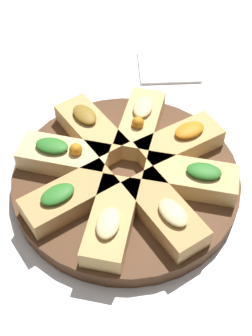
# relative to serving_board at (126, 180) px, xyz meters

# --- Properties ---
(ground_plane) EXTENTS (3.00, 3.00, 0.00)m
(ground_plane) POSITION_rel_serving_board_xyz_m (0.00, 0.00, -0.01)
(ground_plane) COLOR white
(serving_board) EXTENTS (0.34, 0.34, 0.03)m
(serving_board) POSITION_rel_serving_board_xyz_m (0.00, 0.00, 0.00)
(serving_board) COLOR #51331E
(serving_board) RESTS_ON ground_plane
(focaccia_slice_0) EXTENTS (0.11, 0.14, 0.04)m
(focaccia_slice_0) POSITION_rel_serving_board_xyz_m (0.04, 0.09, 0.03)
(focaccia_slice_0) COLOR tan
(focaccia_slice_0) RESTS_ON serving_board
(focaccia_slice_1) EXTENTS (0.10, 0.14, 0.04)m
(focaccia_slice_1) POSITION_rel_serving_board_xyz_m (-0.03, 0.09, 0.03)
(focaccia_slice_1) COLOR tan
(focaccia_slice_1) RESTS_ON serving_board
(focaccia_slice_2) EXTENTS (0.14, 0.11, 0.04)m
(focaccia_slice_2) POSITION_rel_serving_board_xyz_m (-0.09, 0.04, 0.03)
(focaccia_slice_2) COLOR #DBB775
(focaccia_slice_2) RESTS_ON serving_board
(focaccia_slice_3) EXTENTS (0.14, 0.09, 0.04)m
(focaccia_slice_3) POSITION_rel_serving_board_xyz_m (-0.09, -0.03, 0.03)
(focaccia_slice_3) COLOR tan
(focaccia_slice_3) RESTS_ON serving_board
(focaccia_slice_4) EXTENTS (0.11, 0.14, 0.05)m
(focaccia_slice_4) POSITION_rel_serving_board_xyz_m (-0.04, -0.08, 0.03)
(focaccia_slice_4) COLOR #DBB775
(focaccia_slice_4) RESTS_ON serving_board
(focaccia_slice_5) EXTENTS (0.10, 0.14, 0.04)m
(focaccia_slice_5) POSITION_rel_serving_board_xyz_m (0.03, -0.09, 0.03)
(focaccia_slice_5) COLOR tan
(focaccia_slice_5) RESTS_ON serving_board
(focaccia_slice_6) EXTENTS (0.14, 0.11, 0.05)m
(focaccia_slice_6) POSITION_rel_serving_board_xyz_m (0.08, -0.04, 0.03)
(focaccia_slice_6) COLOR #E5C689
(focaccia_slice_6) RESTS_ON serving_board
(focaccia_slice_7) EXTENTS (0.14, 0.10, 0.04)m
(focaccia_slice_7) POSITION_rel_serving_board_xyz_m (0.09, 0.03, 0.03)
(focaccia_slice_7) COLOR tan
(focaccia_slice_7) RESTS_ON serving_board
(napkin_stack) EXTENTS (0.13, 0.12, 0.01)m
(napkin_stack) POSITION_rel_serving_board_xyz_m (-0.15, -0.26, -0.01)
(napkin_stack) COLOR white
(napkin_stack) RESTS_ON ground_plane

